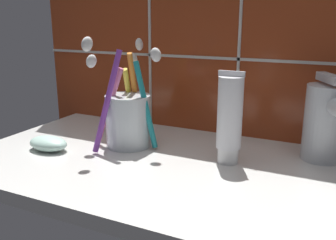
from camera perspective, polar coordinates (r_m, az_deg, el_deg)
name	(u,v)px	position (r cm, az deg, el deg)	size (l,w,h in cm)	color
sink_counter	(190,172)	(55.82, 3.40, -7.92)	(70.48, 35.48, 2.00)	silver
tile_wall_backsplash	(232,29)	(68.26, 9.65, 13.49)	(80.48, 1.72, 42.03)	#933819
toothbrush_cup	(128,116)	(62.77, -6.16, 0.61)	(12.96, 15.36, 18.56)	silver
toothpaste_tube	(230,118)	(55.28, 9.37, 0.24)	(3.86, 3.68, 13.77)	white
sink_faucet	(327,121)	(59.94, 23.06, -0.07)	(8.24, 11.52, 13.11)	silver
soap_bar	(48,143)	(64.21, -17.79, -3.43)	(6.94, 4.31, 2.32)	silver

